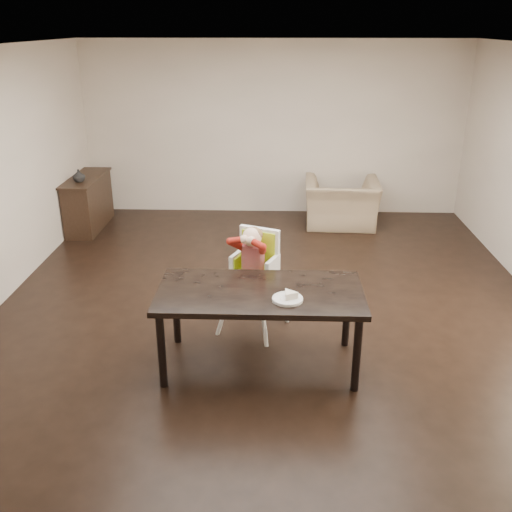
{
  "coord_description": "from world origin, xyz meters",
  "views": [
    {
      "loc": [
        0.05,
        -5.59,
        2.91
      ],
      "look_at": [
        -0.13,
        -0.55,
        0.84
      ],
      "focal_mm": 40.0,
      "sensor_mm": 36.0,
      "label": 1
    }
  ],
  "objects": [
    {
      "name": "ground",
      "position": [
        0.0,
        0.0,
        0.0
      ],
      "size": [
        7.0,
        7.0,
        0.0
      ],
      "primitive_type": "plane",
      "color": "black",
      "rests_on": "ground"
    },
    {
      "name": "room_walls",
      "position": [
        0.0,
        0.0,
        1.86
      ],
      "size": [
        6.02,
        7.02,
        2.71
      ],
      "color": "beige",
      "rests_on": "ground"
    },
    {
      "name": "dining_table",
      "position": [
        -0.08,
        -1.11,
        0.67
      ],
      "size": [
        1.8,
        0.9,
        0.75
      ],
      "color": "black",
      "rests_on": "ground"
    },
    {
      "name": "high_chair",
      "position": [
        -0.16,
        -0.43,
        0.78
      ],
      "size": [
        0.6,
        0.6,
        1.1
      ],
      "rotation": [
        0.0,
        0.0,
        -0.39
      ],
      "color": "white",
      "rests_on": "ground"
    },
    {
      "name": "plate",
      "position": [
        0.16,
        -1.29,
        0.78
      ],
      "size": [
        0.27,
        0.27,
        0.07
      ],
      "rotation": [
        0.0,
        0.0,
        0.05
      ],
      "color": "white",
      "rests_on": "dining_table"
    },
    {
      "name": "armchair",
      "position": [
        1.05,
        2.8,
        0.48
      ],
      "size": [
        1.13,
        0.76,
        0.96
      ],
      "primitive_type": "imported",
      "rotation": [
        0.0,
        0.0,
        3.09
      ],
      "color": "#9B8362",
      "rests_on": "ground"
    },
    {
      "name": "sideboard",
      "position": [
        -2.78,
        2.57,
        0.4
      ],
      "size": [
        0.44,
        1.26,
        0.79
      ],
      "color": "black",
      "rests_on": "ground"
    },
    {
      "name": "vase",
      "position": [
        -2.78,
        2.3,
        0.88
      ],
      "size": [
        0.23,
        0.23,
        0.17
      ],
      "primitive_type": "imported",
      "rotation": [
        0.0,
        0.0,
        0.39
      ],
      "color": "#99999E",
      "rests_on": "sideboard"
    }
  ]
}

